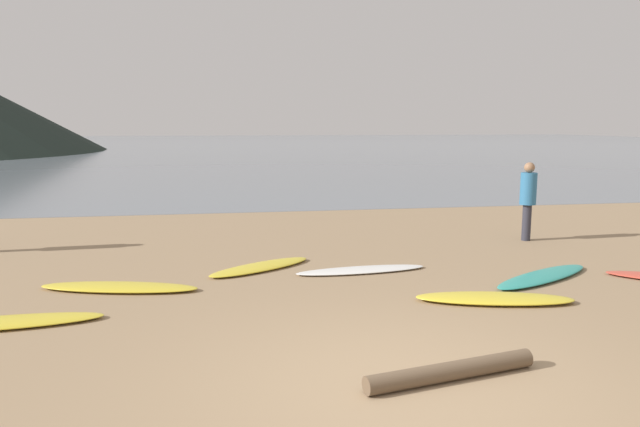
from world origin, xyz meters
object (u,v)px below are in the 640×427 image
surfboard_1 (119,287)px  surfboard_2 (260,267)px  driftwood_log (451,371)px  surfboard_4 (495,298)px  surfboard_5 (543,276)px  person_0 (528,195)px  surfboard_3 (361,270)px

surfboard_1 → surfboard_2: size_ratio=1.18×
surfboard_1 → surfboard_2: surfboard_1 is taller
driftwood_log → surfboard_2: bearing=107.8°
surfboard_1 → surfboard_2: bearing=36.6°
surfboard_4 → surfboard_5: (1.26, 0.96, -0.01)m
surfboard_2 → surfboard_4: bearing=-70.8°
surfboard_5 → driftwood_log: bearing=-160.5°
surfboard_1 → surfboard_2: 2.25m
surfboard_5 → driftwood_log: driftwood_log is taller
person_0 → driftwood_log: bearing=-135.7°
surfboard_2 → surfboard_3: 1.64m
person_0 → surfboard_5: bearing=-125.9°
surfboard_4 → surfboard_5: surfboard_4 is taller
surfboard_4 → person_0: person_0 is taller
surfboard_4 → surfboard_3: bearing=139.5°
surfboard_5 → surfboard_4: bearing=-171.8°
surfboard_5 → surfboard_1: bearing=146.5°
surfboard_2 → driftwood_log: 4.72m
surfboard_5 → driftwood_log: 4.18m
driftwood_log → surfboard_1: bearing=134.2°
surfboard_1 → surfboard_3: surfboard_1 is taller
person_0 → driftwood_log: size_ratio=0.91×
surfboard_2 → surfboard_3: bearing=-48.7°
surfboard_4 → driftwood_log: (-1.50, -2.17, 0.04)m
surfboard_3 → surfboard_4: (1.37, -1.86, 0.02)m
surfboard_3 → surfboard_5: 2.78m
person_0 → driftwood_log: person_0 is taller
surfboard_1 → person_0: 7.95m
surfboard_4 → driftwood_log: bearing=-111.4°
surfboard_2 → surfboard_3: size_ratio=0.90×
surfboard_1 → surfboard_4: (5.01, -1.43, 0.01)m
surfboard_1 → driftwood_log: 5.04m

